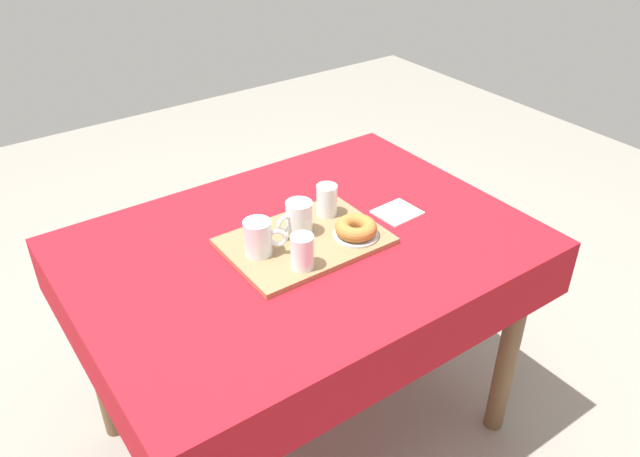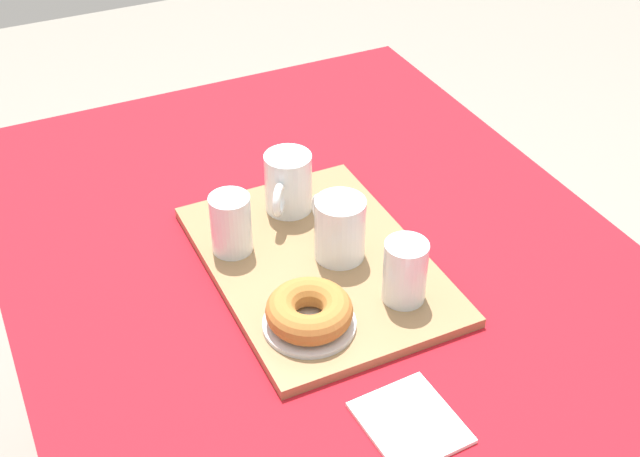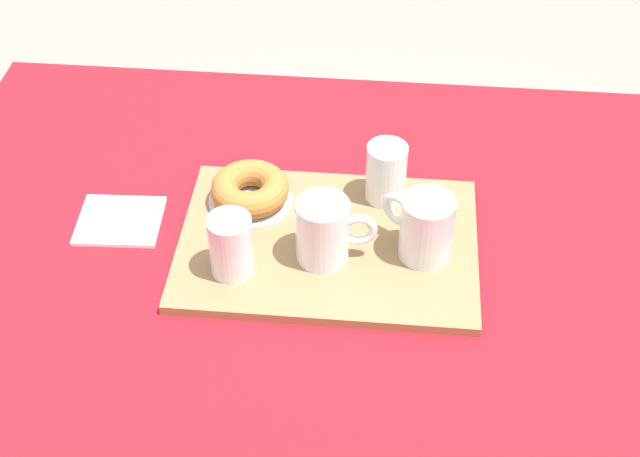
% 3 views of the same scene
% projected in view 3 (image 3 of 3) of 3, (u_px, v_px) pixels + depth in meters
% --- Properties ---
extents(dining_table, '(1.26, 0.92, 0.77)m').
position_uv_depth(dining_table, '(327.00, 304.00, 1.39)').
color(dining_table, '#A8141E').
rests_on(dining_table, ground).
extents(serving_tray, '(0.43, 0.31, 0.02)m').
position_uv_depth(serving_tray, '(329.00, 244.00, 1.32)').
color(serving_tray, olive).
rests_on(serving_tray, dining_table).
extents(tea_mug_left, '(0.11, 0.08, 0.10)m').
position_uv_depth(tea_mug_left, '(324.00, 233.00, 1.26)').
color(tea_mug_left, white).
rests_on(tea_mug_left, serving_tray).
extents(tea_mug_right, '(0.10, 0.09, 0.10)m').
position_uv_depth(tea_mug_right, '(425.00, 227.00, 1.27)').
color(tea_mug_right, white).
rests_on(tea_mug_right, serving_tray).
extents(water_glass_near, '(0.06, 0.06, 0.09)m').
position_uv_depth(water_glass_near, '(386.00, 175.00, 1.36)').
color(water_glass_near, white).
rests_on(water_glass_near, serving_tray).
extents(water_glass_far, '(0.06, 0.06, 0.09)m').
position_uv_depth(water_glass_far, '(231.00, 247.00, 1.24)').
color(water_glass_far, white).
rests_on(water_glass_far, serving_tray).
extents(donut_plate_left, '(0.13, 0.13, 0.01)m').
position_uv_depth(donut_plate_left, '(251.00, 201.00, 1.37)').
color(donut_plate_left, silver).
rests_on(donut_plate_left, serving_tray).
extents(sugar_donut_left, '(0.12, 0.12, 0.04)m').
position_uv_depth(sugar_donut_left, '(250.00, 189.00, 1.36)').
color(sugar_donut_left, '#A3662D').
rests_on(sugar_donut_left, donut_plate_left).
extents(paper_napkin, '(0.13, 0.12, 0.01)m').
position_uv_depth(paper_napkin, '(120.00, 221.00, 1.36)').
color(paper_napkin, white).
rests_on(paper_napkin, dining_table).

